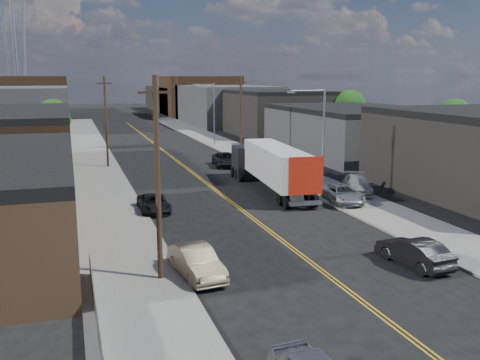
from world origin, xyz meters
TOP-DOWN VIEW (x-y plane):
  - ground at (0.00, 60.00)m, footprint 260.00×260.00m
  - centerline at (0.00, 45.00)m, footprint 0.32×120.00m
  - sidewalk_left at (-9.50, 45.00)m, footprint 5.00×140.00m
  - sidewalk_right at (9.50, 45.00)m, footprint 5.00×140.00m
  - warehouse_brown at (-18.00, 44.00)m, footprint 12.00×26.00m
  - industrial_right_b at (22.00, 46.00)m, footprint 14.00×24.00m
  - industrial_right_c at (22.00, 72.00)m, footprint 14.00×22.00m
  - skyline_left_a at (-20.00, 95.00)m, footprint 16.00×30.00m
  - skyline_right_a at (20.00, 95.00)m, footprint 16.00×30.00m
  - skyline_left_b at (-20.00, 120.00)m, footprint 16.00×26.00m
  - skyline_right_b at (20.00, 120.00)m, footprint 16.00×26.00m
  - skyline_left_c at (-20.00, 140.00)m, footprint 16.00×40.00m
  - skyline_right_c at (20.00, 140.00)m, footprint 16.00×40.00m
  - streetlight_near at (7.60, 25.00)m, footprint 3.39×0.25m
  - streetlight_far at (7.60, 60.00)m, footprint 3.39×0.25m
  - utility_pole_left_near at (-8.20, 10.00)m, footprint 1.60×0.26m
  - utility_pole_left_far at (-8.20, 45.00)m, footprint 1.60×0.26m
  - utility_pole_right at (8.20, 48.00)m, footprint 1.60×0.26m
  - chainlink_fence at (-11.50, 3.50)m, footprint 0.05×16.00m
  - tree_left_far at (-13.94, 62.00)m, footprint 4.35×4.20m
  - tree_right_near at (30.06, 36.00)m, footprint 4.60×4.48m
  - tree_right_far at (30.06, 60.00)m, footprint 4.85×4.76m
  - semi_truck at (4.50, 28.43)m, footprint 3.77×15.82m
  - car_left_b at (-6.40, 9.99)m, footprint 2.23×4.88m
  - car_left_c at (-6.40, 23.84)m, footprint 2.15×4.59m
  - car_right_oncoming at (5.00, 8.02)m, footprint 2.13×4.78m
  - car_right_lot_a at (8.20, 21.70)m, footprint 2.87×5.17m
  - car_right_lot_b at (11.00, 24.37)m, footprint 3.95×5.58m
  - car_right_lot_c at (10.11, 34.00)m, footprint 2.59×5.01m
  - car_ahead_truck at (4.44, 42.00)m, footprint 3.18×5.70m

SIDE VIEW (x-z plane):
  - ground at x=0.00m, z-range 0.00..0.00m
  - centerline at x=0.00m, z-range 0.00..0.01m
  - sidewalk_left at x=-9.50m, z-range 0.00..0.15m
  - sidewalk_right at x=9.50m, z-range 0.00..0.15m
  - car_left_c at x=-6.40m, z-range 0.00..1.27m
  - chainlink_fence at x=-11.50m, z-range 0.04..1.27m
  - car_ahead_truck at x=4.44m, z-range 0.00..1.51m
  - car_right_oncoming at x=5.00m, z-range 0.00..1.53m
  - car_left_b at x=-6.40m, z-range 0.00..1.55m
  - car_right_lot_a at x=8.20m, z-range 0.15..1.52m
  - car_right_lot_b at x=11.00m, z-range 0.15..1.65m
  - car_right_lot_c at x=10.11m, z-range 0.15..1.78m
  - semi_truck at x=4.50m, z-range 0.28..4.37m
  - industrial_right_b at x=22.00m, z-range 0.00..6.10m
  - warehouse_brown at x=-18.00m, z-range 0.00..6.60m
  - skyline_left_c at x=-20.00m, z-range 0.00..7.00m
  - skyline_right_c at x=20.00m, z-range 0.00..7.00m
  - industrial_right_c at x=22.00m, z-range 0.00..7.60m
  - skyline_left_a at x=-20.00m, z-range 0.00..8.00m
  - skyline_right_a at x=20.00m, z-range 0.00..8.00m
  - tree_left_far at x=-13.94m, z-range 1.08..8.05m
  - tree_right_near at x=30.06m, z-range 1.15..8.59m
  - skyline_left_b at x=-20.00m, z-range 0.00..10.00m
  - skyline_right_b at x=20.00m, z-range 0.00..10.00m
  - utility_pole_left_near at x=-8.20m, z-range 0.14..10.14m
  - utility_pole_left_far at x=-8.20m, z-range 0.14..10.14m
  - utility_pole_right at x=8.20m, z-range 0.14..10.14m
  - tree_right_far at x=30.06m, z-range 1.22..9.13m
  - streetlight_near at x=7.60m, z-range 0.83..9.83m
  - streetlight_far at x=7.60m, z-range 0.83..9.83m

